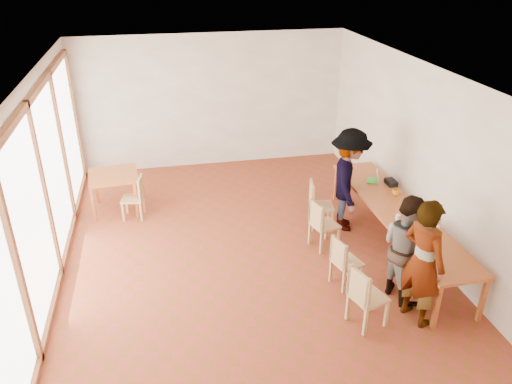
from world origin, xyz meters
TOP-DOWN VIEW (x-y plane):
  - ground at (0.00, 0.00)m, footprint 8.00×8.00m
  - wall_back at (0.00, 4.00)m, footprint 6.00×0.10m
  - wall_front at (0.00, -4.00)m, footprint 6.00×0.10m
  - wall_right at (3.00, 0.00)m, footprint 0.10×8.00m
  - window_wall at (-2.96, 0.00)m, footprint 0.10×8.00m
  - ceiling at (0.00, 0.00)m, footprint 6.00×8.00m
  - communal_table at (2.50, -0.35)m, footprint 0.80×4.00m
  - side_table at (-2.16, 2.07)m, footprint 0.90×0.90m
  - chair_near at (1.21, -2.04)m, footprint 0.53×0.53m
  - chair_mid at (1.26, -1.15)m, footprint 0.47×0.47m
  - chair_far at (1.28, -0.06)m, footprint 0.50×0.50m
  - chair_empty at (1.43, 0.63)m, footprint 0.48×0.48m
  - chair_spare at (-1.74, 1.66)m, footprint 0.45×0.45m
  - person_near at (2.00, -2.04)m, footprint 0.64×0.78m
  - person_mid at (2.05, -1.51)m, footprint 0.75×0.89m
  - person_far at (1.96, 0.52)m, footprint 1.04×1.37m
  - laptop_near at (2.40, -1.38)m, footprint 0.26×0.28m
  - laptop_mid at (2.50, -1.03)m, footprint 0.26×0.28m
  - laptop_far at (2.58, 0.76)m, footprint 0.31×0.32m
  - yellow_mug at (2.70, 0.15)m, footprint 0.16×0.16m
  - green_bottle at (2.48, -1.21)m, footprint 0.07×0.07m
  - clear_glass at (2.34, -0.65)m, footprint 0.07×0.07m
  - condiment_cup at (2.79, -1.05)m, footprint 0.08×0.08m
  - pink_phone at (2.24, 1.32)m, footprint 0.05×0.10m
  - black_pouch at (2.81, 0.58)m, footprint 0.16×0.26m

SIDE VIEW (x-z plane):
  - ground at x=0.00m, z-range 0.00..0.00m
  - chair_mid at x=1.26m, z-range 0.29..0.73m
  - chair_spare at x=-1.74m, z-range 0.29..0.73m
  - chair_far at x=1.28m, z-range 0.30..0.77m
  - chair_empty at x=1.43m, z-range 0.31..0.78m
  - chair_near at x=1.21m, z-range 0.32..0.80m
  - side_table at x=-2.16m, z-range 0.29..1.04m
  - communal_table at x=2.50m, z-range 0.33..1.08m
  - pink_phone at x=2.24m, z-range 0.75..0.76m
  - condiment_cup at x=2.79m, z-range 0.75..0.81m
  - clear_glass at x=2.34m, z-range 0.75..0.84m
  - black_pouch at x=2.81m, z-range 0.75..0.84m
  - yellow_mug at x=2.70m, z-range 0.75..0.86m
  - laptop_mid at x=2.50m, z-range 0.71..0.90m
  - laptop_near at x=2.40m, z-range 0.70..0.91m
  - person_mid at x=2.05m, z-range 0.00..1.62m
  - laptop_far at x=2.58m, z-range 0.70..0.92m
  - green_bottle at x=2.48m, z-range 0.75..1.03m
  - person_near at x=2.00m, z-range 0.00..1.83m
  - person_far at x=1.96m, z-range 0.00..1.88m
  - wall_back at x=0.00m, z-range 0.00..3.00m
  - wall_front at x=0.00m, z-range 0.00..3.00m
  - wall_right at x=3.00m, z-range 0.00..3.00m
  - window_wall at x=-2.96m, z-range 0.00..3.00m
  - ceiling at x=0.00m, z-range 3.00..3.04m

